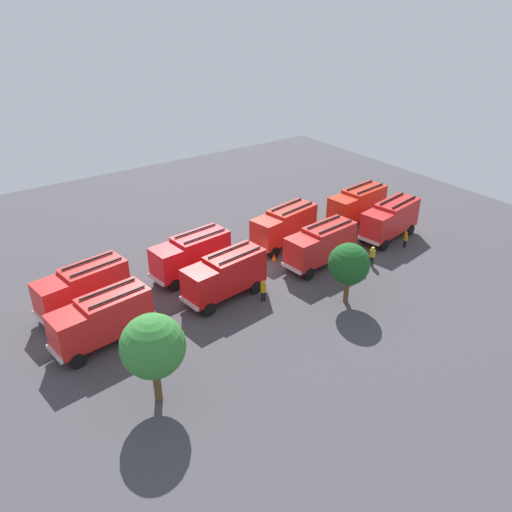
{
  "coord_description": "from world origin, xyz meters",
  "views": [
    {
      "loc": [
        23.35,
        33.03,
        22.89
      ],
      "look_at": [
        0.0,
        0.0,
        1.4
      ],
      "focal_mm": 36.01,
      "sensor_mm": 36.0,
      "label": 1
    }
  ],
  "objects_px": {
    "firefighter_2": "(405,239)",
    "traffic_cone_1": "(315,227)",
    "fire_truck_4": "(390,219)",
    "fire_truck_1": "(284,225)",
    "fire_truck_2": "(191,254)",
    "fire_truck_0": "(357,204)",
    "firefighter_0": "(372,255)",
    "fire_truck_6": "(225,274)",
    "traffic_cone_0": "(274,257)",
    "firefighter_3": "(263,290)",
    "traffic_cone_2": "(244,269)",
    "firefighter_1": "(118,305)",
    "fire_truck_3": "(83,287)",
    "fire_truck_7": "(102,318)",
    "tree_0": "(349,264)",
    "tree_1": "(153,346)",
    "fire_truck_5": "(321,244)"
  },
  "relations": [
    {
      "from": "fire_truck_4",
      "to": "firefighter_3",
      "type": "distance_m",
      "value": 17.44
    },
    {
      "from": "fire_truck_1",
      "to": "fire_truck_2",
      "type": "distance_m",
      "value": 10.33
    },
    {
      "from": "fire_truck_4",
      "to": "tree_1",
      "type": "xyz_separation_m",
      "value": [
        29.16,
        7.49,
        1.94
      ]
    },
    {
      "from": "firefighter_2",
      "to": "traffic_cone_0",
      "type": "distance_m",
      "value": 13.25
    },
    {
      "from": "fire_truck_1",
      "to": "fire_truck_7",
      "type": "relative_size",
      "value": 1.01
    },
    {
      "from": "firefighter_0",
      "to": "tree_1",
      "type": "distance_m",
      "value": 24.23
    },
    {
      "from": "firefighter_3",
      "to": "traffic_cone_2",
      "type": "distance_m",
      "value": 4.98
    },
    {
      "from": "fire_truck_2",
      "to": "traffic_cone_0",
      "type": "relative_size",
      "value": 11.39
    },
    {
      "from": "traffic_cone_2",
      "to": "fire_truck_2",
      "type": "bearing_deg",
      "value": -29.27
    },
    {
      "from": "fire_truck_1",
      "to": "fire_truck_6",
      "type": "relative_size",
      "value": 1.01
    },
    {
      "from": "fire_truck_4",
      "to": "fire_truck_7",
      "type": "xyz_separation_m",
      "value": [
        29.79,
        0.13,
        0.0
      ]
    },
    {
      "from": "fire_truck_2",
      "to": "traffic_cone_1",
      "type": "distance_m",
      "value": 15.35
    },
    {
      "from": "fire_truck_4",
      "to": "tree_0",
      "type": "bearing_deg",
      "value": 17.31
    },
    {
      "from": "fire_truck_3",
      "to": "firefighter_1",
      "type": "distance_m",
      "value": 3.07
    },
    {
      "from": "firefighter_3",
      "to": "fire_truck_6",
      "type": "bearing_deg",
      "value": -107.97
    },
    {
      "from": "fire_truck_7",
      "to": "fire_truck_5",
      "type": "bearing_deg",
      "value": 172.78
    },
    {
      "from": "traffic_cone_0",
      "to": "traffic_cone_1",
      "type": "bearing_deg",
      "value": -158.73
    },
    {
      "from": "fire_truck_3",
      "to": "fire_truck_5",
      "type": "distance_m",
      "value": 20.66
    },
    {
      "from": "fire_truck_2",
      "to": "fire_truck_7",
      "type": "relative_size",
      "value": 1.0
    },
    {
      "from": "firefighter_0",
      "to": "firefighter_2",
      "type": "xyz_separation_m",
      "value": [
        -5.39,
        -0.69,
        -0.12
      ]
    },
    {
      "from": "firefighter_3",
      "to": "fire_truck_0",
      "type": "bearing_deg",
      "value": 139.6
    },
    {
      "from": "firefighter_1",
      "to": "traffic_cone_1",
      "type": "distance_m",
      "value": 23.11
    },
    {
      "from": "fire_truck_2",
      "to": "tree_0",
      "type": "bearing_deg",
      "value": 120.72
    },
    {
      "from": "fire_truck_0",
      "to": "traffic_cone_1",
      "type": "distance_m",
      "value": 5.33
    },
    {
      "from": "tree_1",
      "to": "traffic_cone_2",
      "type": "bearing_deg",
      "value": -142.7
    },
    {
      "from": "fire_truck_0",
      "to": "fire_truck_2",
      "type": "relative_size",
      "value": 1.0
    },
    {
      "from": "fire_truck_1",
      "to": "traffic_cone_0",
      "type": "bearing_deg",
      "value": 26.46
    },
    {
      "from": "fire_truck_7",
      "to": "traffic_cone_0",
      "type": "height_order",
      "value": "fire_truck_7"
    },
    {
      "from": "firefighter_2",
      "to": "fire_truck_4",
      "type": "bearing_deg",
      "value": 113.44
    },
    {
      "from": "traffic_cone_0",
      "to": "tree_1",
      "type": "bearing_deg",
      "value": 31.7
    },
    {
      "from": "fire_truck_2",
      "to": "traffic_cone_1",
      "type": "xyz_separation_m",
      "value": [
        -15.2,
        -1.03,
        -1.85
      ]
    },
    {
      "from": "fire_truck_3",
      "to": "fire_truck_1",
      "type": "bearing_deg",
      "value": 171.84
    },
    {
      "from": "fire_truck_3",
      "to": "firefighter_1",
      "type": "bearing_deg",
      "value": 123.45
    },
    {
      "from": "fire_truck_7",
      "to": "traffic_cone_1",
      "type": "distance_m",
      "value": 25.82
    },
    {
      "from": "firefighter_0",
      "to": "fire_truck_6",
      "type": "bearing_deg",
      "value": -28.28
    },
    {
      "from": "fire_truck_3",
      "to": "fire_truck_5",
      "type": "bearing_deg",
      "value": 157.46
    },
    {
      "from": "fire_truck_7",
      "to": "tree_0",
      "type": "height_order",
      "value": "tree_0"
    },
    {
      "from": "fire_truck_2",
      "to": "fire_truck_4",
      "type": "xyz_separation_m",
      "value": [
        -19.95,
        4.82,
        0.0
      ]
    },
    {
      "from": "traffic_cone_2",
      "to": "firefighter_3",
      "type": "bearing_deg",
      "value": 74.49
    },
    {
      "from": "fire_truck_7",
      "to": "tree_1",
      "type": "bearing_deg",
      "value": 87.97
    },
    {
      "from": "traffic_cone_1",
      "to": "tree_0",
      "type": "bearing_deg",
      "value": 59.35
    },
    {
      "from": "firefighter_0",
      "to": "firefighter_1",
      "type": "distance_m",
      "value": 22.79
    },
    {
      "from": "fire_truck_5",
      "to": "fire_truck_7",
      "type": "bearing_deg",
      "value": -5.8
    },
    {
      "from": "fire_truck_7",
      "to": "firefighter_2",
      "type": "distance_m",
      "value": 29.73
    },
    {
      "from": "firefighter_2",
      "to": "traffic_cone_1",
      "type": "xyz_separation_m",
      "value": [
        4.58,
        -8.15,
        -0.58
      ]
    },
    {
      "from": "firefighter_0",
      "to": "firefighter_3",
      "type": "height_order",
      "value": "firefighter_3"
    },
    {
      "from": "firefighter_2",
      "to": "tree_0",
      "type": "bearing_deg",
      "value": -134.34
    },
    {
      "from": "fire_truck_6",
      "to": "firefighter_3",
      "type": "distance_m",
      "value": 3.34
    },
    {
      "from": "fire_truck_0",
      "to": "firefighter_1",
      "type": "xyz_separation_m",
      "value": [
        27.74,
        1.98,
        -1.27
      ]
    },
    {
      "from": "firefighter_2",
      "to": "traffic_cone_2",
      "type": "relative_size",
      "value": 2.53
    }
  ]
}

